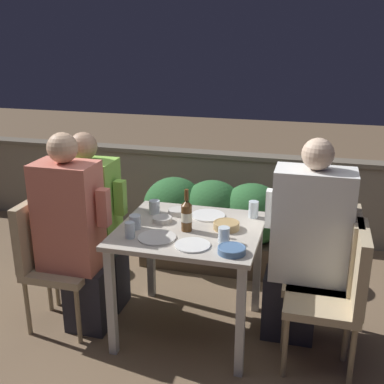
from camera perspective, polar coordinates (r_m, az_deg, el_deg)
ground_plane at (r=3.40m, az=-0.28°, el=-15.97°), size 16.00×16.00×0.00m
parapet_wall at (r=4.71m, az=5.14°, el=-0.20°), size 9.00×0.18×0.81m
dining_table at (r=3.08m, az=-0.29°, el=-6.13°), size 0.89×0.81×0.75m
planter_hedge at (r=4.03m, az=2.45°, el=-3.37°), size 1.20×0.47×0.76m
chair_left_near at (r=3.36m, az=-16.57°, el=-6.79°), size 0.43×0.43×0.89m
person_coral_top at (r=3.21m, az=-13.80°, el=-4.92°), size 0.48×0.26×1.35m
chair_left_far at (r=3.60m, az=-14.39°, el=-4.85°), size 0.43×0.43×0.89m
person_green_blouse at (r=3.47m, az=-11.67°, el=-3.51°), size 0.49×0.26×1.29m
chair_right_near at (r=2.95m, az=17.22°, el=-10.70°), size 0.43×0.43×0.89m
chair_right_far at (r=3.15m, az=16.69°, el=-8.58°), size 0.43×0.43×0.89m
person_white_polo at (r=3.09m, az=13.28°, el=-6.02°), size 0.52×0.26×1.34m
beer_bottle at (r=2.96m, az=-0.65°, el=-2.75°), size 0.07×0.07×0.27m
plate_0 at (r=3.23m, az=1.90°, el=-2.79°), size 0.23×0.23×0.01m
plate_1 at (r=2.90m, az=-4.18°, el=-5.39°), size 0.23×0.23×0.01m
plate_2 at (r=2.80m, az=0.06°, el=-6.31°), size 0.21×0.21×0.01m
bowl_0 at (r=3.02m, az=4.11°, el=-3.93°), size 0.16×0.16×0.05m
bowl_1 at (r=3.26m, az=-1.71°, el=-2.28°), size 0.13×0.13×0.04m
bowl_2 at (r=2.71m, az=4.73°, el=-6.82°), size 0.16×0.16×0.04m
bowl_3 at (r=3.13m, az=-3.55°, el=-3.22°), size 0.13×0.13×0.03m
glass_cup_0 at (r=2.91m, az=-7.37°, el=-4.49°), size 0.06×0.06×0.10m
glass_cup_1 at (r=3.21m, az=7.30°, el=-2.06°), size 0.07×0.07×0.11m
glass_cup_2 at (r=3.04m, az=-6.77°, el=-3.54°), size 0.07×0.07×0.09m
glass_cup_3 at (r=3.27m, az=-4.47°, el=-1.79°), size 0.07×0.07×0.09m
glass_cup_4 at (r=2.83m, az=3.80°, el=-5.10°), size 0.07×0.07×0.09m
potted_plant at (r=4.28m, az=-15.67°, el=-3.64°), size 0.28×0.28×0.58m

